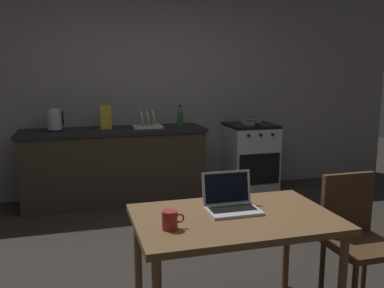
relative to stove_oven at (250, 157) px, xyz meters
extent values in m
plane|color=#2D2823|center=(-1.26, -1.98, -0.44)|extent=(12.00, 12.00, 0.00)
cube|color=gray|center=(-0.96, 0.35, 0.97)|extent=(6.40, 0.10, 2.83)
cube|color=#382D23|center=(-1.75, 0.00, -0.02)|extent=(2.10, 0.60, 0.85)
cube|color=black|center=(-1.75, 0.00, 0.42)|extent=(2.16, 0.64, 0.04)
cube|color=#B7BABF|center=(0.00, 0.00, -0.02)|extent=(0.60, 0.60, 0.85)
cube|color=black|center=(0.00, 0.00, 0.42)|extent=(0.60, 0.60, 0.04)
cube|color=black|center=(0.00, -0.30, -0.09)|extent=(0.54, 0.01, 0.39)
cylinder|color=black|center=(-0.16, -0.31, 0.34)|extent=(0.04, 0.02, 0.04)
cylinder|color=black|center=(0.00, -0.31, 0.34)|extent=(0.04, 0.02, 0.04)
cylinder|color=black|center=(0.16, -0.31, 0.34)|extent=(0.04, 0.02, 0.04)
cube|color=brown|center=(-1.29, -2.71, 0.26)|extent=(1.20, 0.78, 0.04)
cylinder|color=brown|center=(-1.83, -2.39, -0.10)|extent=(0.05, 0.05, 0.68)
cylinder|color=brown|center=(-0.75, -2.39, -0.10)|extent=(0.05, 0.05, 0.68)
cube|color=#4C331E|center=(-0.44, -2.80, 0.02)|extent=(0.40, 0.40, 0.04)
cube|color=#4C331E|center=(-0.44, -2.62, 0.25)|extent=(0.38, 0.04, 0.42)
cylinder|color=#4C331E|center=(-0.61, -2.63, -0.22)|extent=(0.04, 0.04, 0.44)
cylinder|color=#4C331E|center=(-0.27, -2.63, -0.22)|extent=(0.04, 0.04, 0.44)
cube|color=silver|center=(-1.27, -2.66, 0.29)|extent=(0.32, 0.22, 0.02)
cube|color=black|center=(-1.27, -2.64, 0.30)|extent=(0.28, 0.12, 0.00)
cube|color=silver|center=(-1.27, -2.53, 0.40)|extent=(0.32, 0.04, 0.21)
cube|color=black|center=(-1.27, -2.54, 0.40)|extent=(0.29, 0.03, 0.18)
cylinder|color=black|center=(-2.41, 0.00, 0.45)|extent=(0.17, 0.17, 0.02)
cylinder|color=#B2B5BA|center=(-2.41, 0.00, 0.58)|extent=(0.16, 0.16, 0.23)
cylinder|color=#B2B5BA|center=(-2.41, 0.00, 0.70)|extent=(0.10, 0.10, 0.02)
cube|color=black|center=(-2.32, 0.00, 0.59)|extent=(0.02, 0.02, 0.16)
cylinder|color=#19592D|center=(-0.95, -0.05, 0.54)|extent=(0.07, 0.07, 0.19)
cone|color=#19592D|center=(-0.95, -0.05, 0.66)|extent=(0.07, 0.07, 0.06)
cylinder|color=black|center=(-0.95, -0.05, 0.70)|extent=(0.03, 0.03, 0.02)
cylinder|color=gray|center=(0.00, -0.02, 0.45)|extent=(0.25, 0.25, 0.01)
torus|color=gray|center=(0.00, -0.02, 0.48)|extent=(0.27, 0.27, 0.02)
cylinder|color=black|center=(0.00, -0.23, 0.46)|extent=(0.02, 0.18, 0.02)
cylinder|color=#9E2D28|center=(-1.71, -2.82, 0.33)|extent=(0.09, 0.09, 0.10)
torus|color=#9E2D28|center=(-1.65, -2.82, 0.34)|extent=(0.05, 0.01, 0.05)
cube|color=gold|center=(-1.84, 0.02, 0.58)|extent=(0.13, 0.05, 0.28)
cube|color=silver|center=(-1.35, 0.00, 0.46)|extent=(0.34, 0.26, 0.03)
cylinder|color=beige|center=(-1.42, 0.00, 0.56)|extent=(0.04, 0.18, 0.18)
cylinder|color=beige|center=(-1.35, 0.00, 0.56)|extent=(0.04, 0.18, 0.18)
cylinder|color=beige|center=(-1.28, 0.00, 0.56)|extent=(0.04, 0.18, 0.18)
camera|label=1|loc=(-2.17, -4.92, 1.14)|focal=38.88mm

